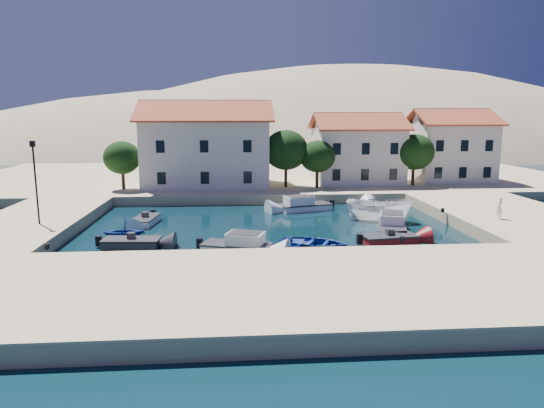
{
  "coord_description": "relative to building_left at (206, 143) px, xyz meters",
  "views": [
    {
      "loc": [
        -2.72,
        -28.84,
        9.08
      ],
      "look_at": [
        0.21,
        9.5,
        2.0
      ],
      "focal_mm": 32.0,
      "sensor_mm": 36.0,
      "label": 1
    }
  ],
  "objects": [
    {
      "name": "ground",
      "position": [
        6.0,
        -28.0,
        -5.94
      ],
      "size": [
        400.0,
        400.0,
        0.0
      ],
      "primitive_type": "plane",
      "color": "black",
      "rests_on": "ground"
    },
    {
      "name": "quay_south",
      "position": [
        6.0,
        -34.0,
        -5.44
      ],
      "size": [
        52.0,
        12.0,
        1.0
      ],
      "primitive_type": "cube",
      "color": "beige",
      "rests_on": "ground"
    },
    {
      "name": "quay_east",
      "position": [
        26.5,
        -18.0,
        -5.44
      ],
      "size": [
        11.0,
        20.0,
        1.0
      ],
      "primitive_type": "cube",
      "color": "beige",
      "rests_on": "ground"
    },
    {
      "name": "quay_west",
      "position": [
        -13.0,
        -18.0,
        -5.44
      ],
      "size": [
        8.0,
        20.0,
        1.0
      ],
      "primitive_type": "cube",
      "color": "beige",
      "rests_on": "ground"
    },
    {
      "name": "quay_north",
      "position": [
        8.0,
        10.0,
        -5.44
      ],
      "size": [
        80.0,
        36.0,
        1.0
      ],
      "primitive_type": "cube",
      "color": "beige",
      "rests_on": "ground"
    },
    {
      "name": "hills",
      "position": [
        26.64,
        95.62,
        -29.34
      ],
      "size": [
        254.0,
        176.0,
        99.0
      ],
      "color": "tan",
      "rests_on": "ground"
    },
    {
      "name": "building_left",
      "position": [
        0.0,
        0.0,
        0.0
      ],
      "size": [
        14.7,
        9.45,
        9.7
      ],
      "color": "beige",
      "rests_on": "quay_north"
    },
    {
      "name": "building_mid",
      "position": [
        18.0,
        1.0,
        -0.71
      ],
      "size": [
        10.5,
        8.4,
        8.3
      ],
      "color": "beige",
      "rests_on": "quay_north"
    },
    {
      "name": "building_right",
      "position": [
        30.0,
        2.0,
        -0.46
      ],
      "size": [
        9.45,
        8.4,
        8.8
      ],
      "color": "beige",
      "rests_on": "quay_north"
    },
    {
      "name": "trees",
      "position": [
        10.51,
        -2.54,
        -1.1
      ],
      "size": [
        37.3,
        5.3,
        6.45
      ],
      "color": "#382314",
      "rests_on": "quay_north"
    },
    {
      "name": "lamppost",
      "position": [
        -11.5,
        -20.0,
        -1.18
      ],
      "size": [
        0.35,
        0.25,
        6.22
      ],
      "color": "black",
      "rests_on": "quay_west"
    },
    {
      "name": "bollards",
      "position": [
        8.8,
        -24.13,
        -4.79
      ],
      "size": [
        29.36,
        9.56,
        0.3
      ],
      "color": "black",
      "rests_on": "ground"
    },
    {
      "name": "motorboat_grey_sw",
      "position": [
        -3.99,
        -23.52,
        -5.64
      ],
      "size": [
        4.02,
        2.0,
        1.25
      ],
      "rotation": [
        0.0,
        0.0,
        -0.07
      ],
      "color": "#2E2D32",
      "rests_on": "ground"
    },
    {
      "name": "cabin_cruiser_south",
      "position": [
        3.29,
        -25.43,
        -5.46
      ],
      "size": [
        4.94,
        3.38,
        1.6
      ],
      "rotation": [
        0.0,
        0.0,
        -0.35
      ],
      "color": "white",
      "rests_on": "ground"
    },
    {
      "name": "rowboat_south",
      "position": [
        8.69,
        -24.65,
        -5.94
      ],
      "size": [
        5.67,
        4.95,
        0.98
      ],
      "primitive_type": "imported",
      "rotation": [
        0.0,
        0.0,
        1.17
      ],
      "color": "navy",
      "rests_on": "ground"
    },
    {
      "name": "motorboat_red_se",
      "position": [
        14.25,
        -23.88,
        -5.64
      ],
      "size": [
        4.13,
        2.31,
        1.25
      ],
      "rotation": [
        0.0,
        0.0,
        0.15
      ],
      "color": "maroon",
      "rests_on": "ground"
    },
    {
      "name": "cabin_cruiser_east",
      "position": [
        15.48,
        -20.66,
        -5.46
      ],
      "size": [
        3.62,
        5.65,
        1.6
      ],
      "rotation": [
        0.0,
        0.0,
        1.26
      ],
      "color": "white",
      "rests_on": "ground"
    },
    {
      "name": "boat_east",
      "position": [
        15.67,
        -16.46,
        -5.94
      ],
      "size": [
        6.05,
        3.84,
        2.19
      ],
      "primitive_type": "imported",
      "rotation": [
        0.0,
        0.0,
        1.24
      ],
      "color": "white",
      "rests_on": "ground"
    },
    {
      "name": "motorboat_white_ne",
      "position": [
        16.42,
        -11.48,
        -5.64
      ],
      "size": [
        2.24,
        3.85,
        1.25
      ],
      "rotation": [
        0.0,
        0.0,
        1.42
      ],
      "color": "white",
      "rests_on": "ground"
    },
    {
      "name": "rowboat_west",
      "position": [
        -5.02,
        -21.33,
        -5.94
      ],
      "size": [
        2.97,
        2.57,
        1.56
      ],
      "primitive_type": "imported",
      "rotation": [
        0.0,
        0.0,
        -1.57
      ],
      "color": "navy",
      "rests_on": "ground"
    },
    {
      "name": "motorboat_white_west",
      "position": [
        -4.33,
        -16.24,
        -5.64
      ],
      "size": [
        2.15,
        3.96,
        1.25
      ],
      "rotation": [
        0.0,
        0.0,
        -1.7
      ],
      "color": "white",
      "rests_on": "ground"
    },
    {
      "name": "cabin_cruiser_north",
      "position": [
        9.99,
        -11.2,
        -5.46
      ],
      "size": [
        5.36,
        3.44,
        1.6
      ],
      "rotation": [
        0.0,
        0.0,
        3.43
      ],
      "color": "white",
      "rests_on": "ground"
    },
    {
      "name": "pedestrian",
      "position": [
        24.01,
        -20.87,
        -4.06
      ],
      "size": [
        0.76,
        0.71,
        1.75
      ],
      "primitive_type": "imported",
      "rotation": [
        0.0,
        0.0,
        3.76
      ],
      "color": "white",
      "rests_on": "quay_east"
    }
  ]
}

